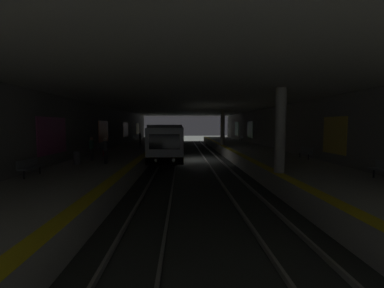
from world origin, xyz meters
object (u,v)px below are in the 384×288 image
object	(u,v)px
pillar_near	(280,131)
bench_right_mid	(102,147)
bench_left_mid	(305,152)
person_waiting_near	(92,148)
pillar_far	(223,127)
person_standing_far	(149,136)
bench_right_near	(30,166)
metro_train	(175,134)
person_walking_mid	(140,138)
person_boarding	(106,149)
bench_left_far	(241,138)
trash_bin	(77,158)
suitcase_rolling	(105,152)
bench_right_far	(134,138)

from	to	relation	value
pillar_near	bench_right_mid	distance (m)	16.92
bench_left_mid	person_waiting_near	world-z (taller)	person_waiting_near
pillar_far	person_standing_far	world-z (taller)	pillar_far
bench_right_near	person_standing_far	size ratio (longest dim) A/B	1.10
person_waiting_near	metro_train	bearing A→B (deg)	-10.69
bench_right_near	person_walking_mid	distance (m)	19.64
bench_left_mid	person_waiting_near	size ratio (longest dim) A/B	1.00
pillar_near	person_boarding	xyz separation A→B (m)	(3.60, 10.35, -1.32)
metro_train	bench_left_far	world-z (taller)	metro_train
bench_right_near	person_standing_far	distance (m)	27.01
bench_right_near	person_waiting_near	world-z (taller)	person_waiting_near
pillar_near	person_waiting_near	xyz separation A→B (m)	(5.20, 11.82, -1.35)
trash_bin	person_walking_mid	bearing A→B (deg)	-5.71
pillar_far	person_walking_mid	bearing A→B (deg)	92.46
bench_left_mid	bench_left_far	size ratio (longest dim) A/B	1.00
pillar_near	bench_left_far	world-z (taller)	pillar_near
bench_right_mid	trash_bin	size ratio (longest dim) A/B	2.00
bench_left_mid	suitcase_rolling	xyz separation A→B (m)	(2.26, 15.90, -0.23)
pillar_far	person_waiting_near	size ratio (longest dim) A/B	2.67
bench_left_far	bench_right_mid	xyz separation A→B (m)	(-16.05, 17.07, 0.00)
person_boarding	bench_right_mid	bearing A→B (deg)	19.29
person_boarding	suitcase_rolling	bearing A→B (deg)	17.64
bench_left_mid	trash_bin	distance (m)	16.49
suitcase_rolling	pillar_far	bearing A→B (deg)	-45.37
person_waiting_near	suitcase_rolling	world-z (taller)	person_waiting_near
pillar_far	person_walking_mid	size ratio (longest dim) A/B	2.80
person_walking_mid	person_standing_far	xyz separation A→B (m)	(7.38, -0.24, -0.05)
bench_right_mid	person_waiting_near	xyz separation A→B (m)	(-5.63, -1.07, 0.41)
metro_train	bench_left_far	xyz separation A→B (m)	(-6.24, -10.73, -0.45)
bench_left_far	person_waiting_near	size ratio (longest dim) A/B	1.00
pillar_far	bench_left_far	world-z (taller)	pillar_far
pillar_near	suitcase_rolling	bearing A→B (deg)	56.09
bench_left_mid	person_standing_far	xyz separation A→B (m)	(20.75, 14.53, 0.31)
bench_left_mid	bench_right_far	bearing A→B (deg)	37.98
bench_left_mid	pillar_far	bearing A→B (deg)	16.85
bench_right_near	person_boarding	xyz separation A→B (m)	(4.12, -2.53, 0.43)
bench_right_far	trash_bin	world-z (taller)	bench_right_far
pillar_near	person_waiting_near	world-z (taller)	pillar_near
trash_bin	bench_left_mid	bearing A→B (deg)	-82.17
pillar_far	bench_right_mid	size ratio (longest dim) A/B	2.68
suitcase_rolling	bench_right_far	bearing A→B (deg)	3.42
bench_right_mid	bench_right_far	distance (m)	16.65
bench_left_mid	suitcase_rolling	bearing A→B (deg)	81.92
bench_left_mid	person_boarding	xyz separation A→B (m)	(-2.02, 14.54, 0.43)
metro_train	suitcase_rolling	distance (m)	25.77
bench_right_mid	person_standing_far	size ratio (longest dim) A/B	1.10
bench_left_far	bench_left_mid	bearing A→B (deg)	180.00
bench_right_mid	person_walking_mid	bearing A→B (deg)	-15.74
pillar_near	metro_train	size ratio (longest dim) A/B	0.08
bench_right_mid	bench_right_far	size ratio (longest dim) A/B	1.00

